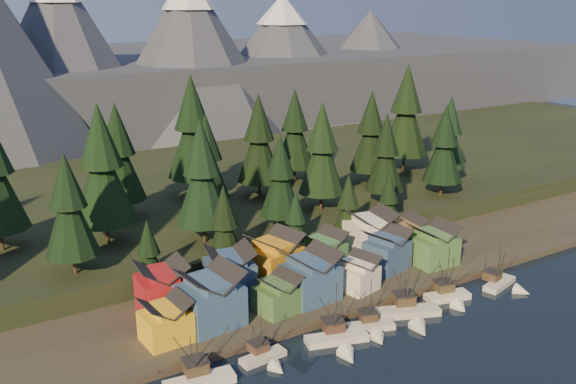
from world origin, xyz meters
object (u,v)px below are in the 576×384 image
boat_1 (266,352)px  house_front_0 (166,319)px  boat_5 (451,290)px  house_back_1 (230,271)px  boat_0 (202,376)px  boat_4 (411,307)px  house_back_0 (162,286)px  boat_3 (373,321)px  house_front_1 (210,296)px  boat_2 (339,334)px  boat_6 (505,278)px

boat_1 → house_front_0: 17.76m
boat_5 → house_back_1: size_ratio=1.14×
boat_0 → boat_5: boat_0 is taller
boat_4 → house_back_0: bearing=169.3°
boat_3 → house_front_1: size_ratio=0.96×
boat_1 → house_back_0: size_ratio=1.04×
boat_1 → boat_2: boat_2 is taller
boat_3 → boat_4: (9.05, 0.12, 0.29)m
boat_4 → house_front_1: house_front_1 is taller
boat_4 → house_back_1: (-25.40, 23.14, 4.39)m
boat_6 → house_front_0: boat_6 is taller
house_back_0 → boat_6: bearing=-16.4°
boat_2 → boat_6: bearing=16.8°
boat_6 → house_front_1: (-58.53, 15.16, 4.84)m
boat_2 → boat_0: bearing=-164.9°
boat_4 → house_back_0: size_ratio=1.39×
boat_4 → boat_5: size_ratio=1.10×
house_front_0 → house_back_1: (16.74, 9.47, 1.18)m
boat_2 → boat_3: (7.75, 0.66, -0.20)m
boat_2 → boat_3: 7.78m
house_front_1 → house_back_1: house_front_1 is taller
boat_4 → house_front_0: size_ratio=1.64×
boat_4 → boat_6: bearing=20.9°
boat_5 → house_back_0: bearing=169.2°
house_front_1 → house_front_0: bearing=-176.9°
house_front_0 → house_front_1: house_front_1 is taller
house_front_0 → boat_3: bearing=-26.0°
boat_1 → boat_5: boat_5 is taller
boat_4 → boat_6: 25.17m
boat_4 → house_front_0: boat_4 is taller
boat_0 → house_back_1: (16.67, 23.52, 4.32)m
house_front_1 → house_back_0: size_ratio=1.15×
boat_4 → boat_6: size_ratio=1.20×
boat_0 → boat_4: size_ratio=0.96×
boat_2 → house_front_0: bearing=166.3°
boat_6 → house_front_0: (-67.30, 13.86, 3.40)m
boat_5 → house_back_1: (-36.68, 21.98, 4.27)m
boat_1 → boat_5: 41.29m
boat_3 → house_front_0: bearing=176.9°
house_front_0 → house_back_0: (3.49, 10.48, 0.97)m
boat_2 → house_front_0: boat_2 is taller
house_front_0 → house_back_0: size_ratio=0.85×
boat_1 → boat_2: 13.36m
boat_6 → house_front_0: bearing=153.3°
house_front_0 → boat_4: bearing=-21.4°
boat_1 → boat_6: size_ratio=0.90×
boat_6 → house_front_0: 68.80m
boat_5 → house_front_1: (-44.64, 13.81, 4.53)m
house_front_1 → house_back_0: house_front_1 is taller
house_back_0 → house_back_1: 13.29m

